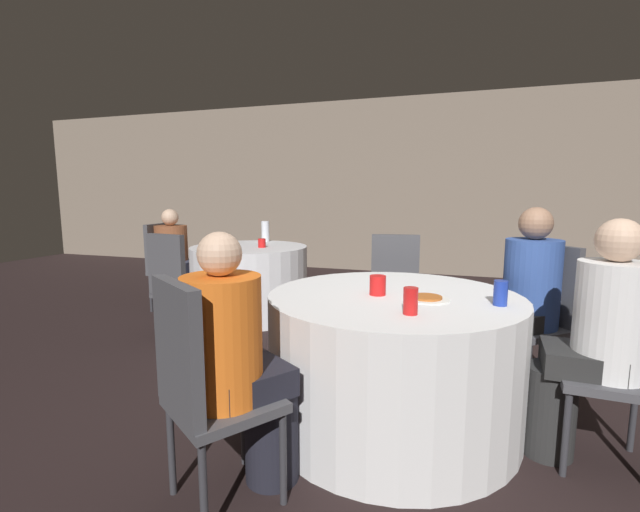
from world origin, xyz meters
TOP-DOWN VIEW (x-y plane):
  - ground_plane at (0.00, 0.00)m, footprint 16.00×16.00m
  - wall_back at (0.00, 4.71)m, footprint 16.00×0.06m
  - table_near at (-0.14, -0.08)m, footprint 1.36×1.36m
  - table_far at (-1.90, 1.63)m, footprint 1.21×1.21m
  - chair_near_east at (0.95, -0.15)m, footprint 0.43×0.42m
  - chair_near_north at (-0.30, 1.00)m, footprint 0.45×0.45m
  - chair_near_southwest at (-0.76, -0.99)m, footprint 0.56×0.56m
  - chair_near_northeast at (0.70, 0.62)m, footprint 0.56×0.56m
  - chair_far_south at (-2.08, 0.62)m, footprint 0.46×0.47m
  - chair_far_west at (-2.93, 1.57)m, footprint 0.43×0.42m
  - person_orange_shirt at (-0.66, -0.85)m, footprint 0.43×0.47m
  - person_white_shirt at (0.78, -0.14)m, footprint 0.49×0.32m
  - person_blue_shirt at (0.57, 0.52)m, footprint 0.48×0.46m
  - person_floral_shirt at (-2.76, 1.58)m, footprint 0.51×0.35m
  - pizza_plate_near at (0.03, -0.15)m, footprint 0.23×0.23m
  - soda_can_blue at (0.38, -0.16)m, footprint 0.07×0.07m
  - soda_can_red at (-0.02, -0.45)m, footprint 0.07×0.07m
  - cup_near at (-0.23, -0.12)m, footprint 0.09×0.09m
  - bottle_far at (-1.94, 2.11)m, footprint 0.09×0.09m
  - cup_far at (-1.73, 1.58)m, footprint 0.08×0.08m

SIDE VIEW (x-z plane):
  - ground_plane at x=0.00m, z-range 0.00..0.00m
  - table_near at x=-0.14m, z-range 0.00..0.74m
  - table_far at x=-1.90m, z-range 0.00..0.74m
  - chair_near_east at x=0.95m, z-range 0.08..1.03m
  - chair_near_north at x=-0.30m, z-range 0.08..1.03m
  - chair_near_southwest at x=-0.76m, z-range 0.08..1.03m
  - chair_near_northeast at x=0.70m, z-range 0.08..1.03m
  - chair_far_south at x=-2.08m, z-range 0.08..1.03m
  - chair_far_west at x=-2.93m, z-range 0.08..1.03m
  - person_orange_shirt at x=-0.66m, z-range 0.00..1.13m
  - person_floral_shirt at x=-2.76m, z-range 0.01..1.13m
  - person_white_shirt at x=0.78m, z-range 0.00..1.16m
  - person_blue_shirt at x=0.57m, z-range 0.01..1.20m
  - pizza_plate_near at x=0.03m, z-range 0.73..0.75m
  - cup_far at x=-1.73m, z-range 0.74..0.83m
  - cup_near at x=-0.23m, z-range 0.74..0.84m
  - soda_can_blue at x=0.38m, z-range 0.74..0.86m
  - soda_can_red at x=-0.02m, z-range 0.74..0.86m
  - bottle_far at x=-1.94m, z-range 0.74..0.97m
  - wall_back at x=0.00m, z-range 0.00..2.80m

